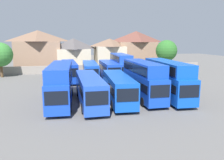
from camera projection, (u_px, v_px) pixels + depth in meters
ground at (96, 78)px, 44.86m from camera, size 140.00×140.00×0.00m
depot_boundary_wall at (92, 69)px, 51.99m from camera, size 56.00×0.50×1.80m
bus_1 at (61, 82)px, 26.12m from camera, size 3.18×11.70×4.71m
bus_2 at (90, 88)px, 26.15m from camera, size 2.60×11.87×3.32m
bus_3 at (118, 87)px, 27.02m from camera, size 3.26×11.06×3.28m
bus_4 at (143, 78)px, 28.05m from camera, size 2.60×10.32×4.84m
bus_5 at (167, 77)px, 28.72m from camera, size 3.17×11.67×4.85m
bus_6 at (69, 70)px, 41.25m from camera, size 2.82×11.86×3.52m
bus_7 at (90, 70)px, 41.97m from camera, size 3.21×11.68×3.30m
bus_8 at (109, 69)px, 42.85m from camera, size 2.81×10.72×3.38m
bus_9 at (121, 65)px, 43.34m from camera, size 2.95×10.32×4.85m
house_terrace_left at (39, 50)px, 55.21m from camera, size 11.33×8.20×10.00m
house_terrace_centre at (74, 54)px, 56.06m from camera, size 8.54×6.78×8.04m
house_terrace_right at (110, 54)px, 58.16m from camera, size 7.92×7.78×7.98m
house_terrace_far_right at (136, 49)px, 60.52m from camera, size 11.05×6.56×10.00m
tree_left_of_lot at (0, 55)px, 44.44m from camera, size 4.94×4.94×7.13m
tree_behind_wall at (166, 51)px, 53.12m from camera, size 5.13×5.13×7.61m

